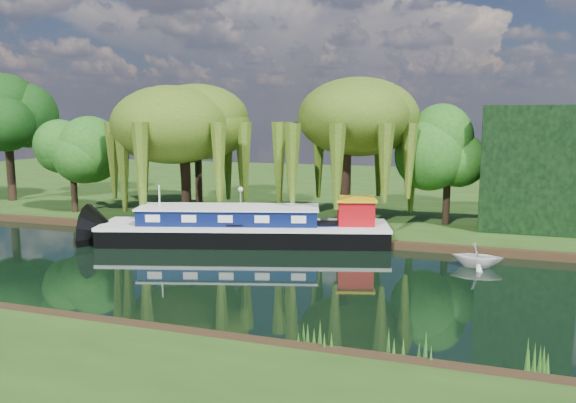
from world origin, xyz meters
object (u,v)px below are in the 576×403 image
(white_cruiser, at_px, (476,267))
(red_dinghy, at_px, (104,233))
(narrowboat, at_px, (287,236))
(dutch_barge, at_px, (247,228))

(white_cruiser, bearing_deg, red_dinghy, 87.62)
(narrowboat, height_order, red_dinghy, narrowboat)
(red_dinghy, distance_m, white_cruiser, 23.78)
(dutch_barge, bearing_deg, red_dinghy, 165.73)
(dutch_barge, height_order, white_cruiser, dutch_barge)
(narrowboat, distance_m, white_cruiser, 11.09)
(dutch_barge, xyz_separation_m, red_dinghy, (-10.24, -0.35, -0.92))
(white_cruiser, bearing_deg, narrowboat, 81.79)
(dutch_barge, height_order, narrowboat, dutch_barge)
(dutch_barge, xyz_separation_m, narrowboat, (2.56, 0.17, -0.39))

